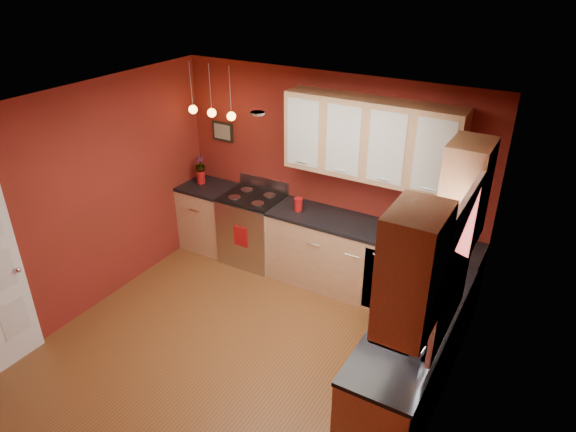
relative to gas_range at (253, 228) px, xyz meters
The scene contains 26 objects.
floor 2.08m from the gas_range, 62.94° to the right, with size 4.20×4.20×0.00m, color brown.
ceiling 2.93m from the gas_range, 62.94° to the right, with size 4.00×4.20×0.02m, color beige.
wall_back 1.27m from the gas_range, 18.02° to the left, with size 4.00×0.02×2.60m, color maroon.
wall_front 4.09m from the gas_range, 76.73° to the right, with size 4.00×0.02×2.60m, color maroon.
wall_left 2.25m from the gas_range, 120.95° to the right, with size 0.02×4.20×2.60m, color maroon.
wall_right 3.53m from the gas_range, 31.66° to the right, with size 0.02×4.20×2.60m, color maroon.
base_cabinets_back_left 0.73m from the gas_range, behind, with size 0.70×0.60×0.90m, color tan.
base_cabinets_back_right 1.65m from the gas_range, ahead, with size 2.54×0.60×0.90m, color tan.
base_cabinets_right 2.95m from the gas_range, 27.27° to the right, with size 0.60×2.10×0.90m, color tan.
counter_back_left 0.85m from the gas_range, behind, with size 0.70×0.62×0.04m, color black.
counter_back_right 1.71m from the gas_range, ahead, with size 2.54×0.62×0.04m, color black.
counter_right 2.98m from the gas_range, 27.27° to the right, with size 0.62×2.10×0.04m, color black.
gas_range is the anchor object (origin of this frame).
dishwasher_front 2.04m from the gas_range, ahead, with size 0.60×0.02×0.80m, color #B3B3B8.
sink 3.05m from the gas_range, 29.78° to the right, with size 0.50×0.70×0.33m.
window 3.48m from the gas_range, 27.40° to the right, with size 0.06×1.02×1.22m.
upper_cabinets_back 2.12m from the gas_range, ahead, with size 2.00×0.35×0.90m, color tan.
upper_cabinets_right 3.45m from the gas_range, 28.26° to the right, with size 0.35×1.95×0.90m, color tan.
wall_picture 1.36m from the gas_range, 156.09° to the left, with size 0.32×0.03×0.26m, color black.
pendant_lights 1.62m from the gas_range, behind, with size 0.71×0.11×0.66m.
red_canister 0.90m from the gas_range, ahead, with size 0.11×0.11×0.17m.
red_vase 1.03m from the gas_range, behind, with size 0.11×0.11×0.18m, color #9E1112.
flowers 1.14m from the gas_range, behind, with size 0.13×0.13×0.24m, color #9E1112.
coffee_maker 2.56m from the gas_range, ahead, with size 0.22×0.22×0.26m.
soap_pump 3.40m from the gas_range, 33.88° to the right, with size 0.09×0.10×0.21m, color silver.
dish_towel 0.33m from the gas_range, 85.54° to the right, with size 0.20×0.01×0.28m, color #9E1112.
Camera 1 is at (2.53, -3.20, 3.79)m, focal length 32.00 mm.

